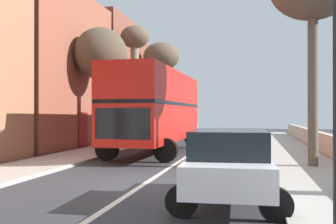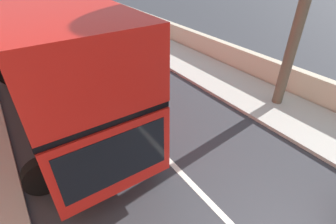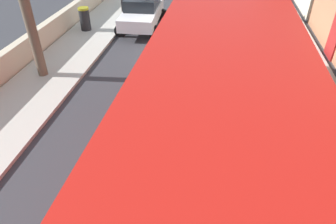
# 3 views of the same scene
# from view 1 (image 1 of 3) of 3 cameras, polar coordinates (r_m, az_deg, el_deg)

# --- Properties ---
(ground_plane) EXTENTS (84.00, 84.00, 0.00)m
(ground_plane) POSITION_cam_1_polar(r_m,az_deg,el_deg) (11.43, -3.13, -10.36)
(ground_plane) COLOR #333338
(road_centre_line) EXTENTS (0.16, 54.00, 0.01)m
(road_centre_line) POSITION_cam_1_polar(r_m,az_deg,el_deg) (11.43, -3.13, -10.34)
(road_centre_line) COLOR silver
(road_centre_line) RESTS_ON ground
(sidewalk_right) EXTENTS (2.60, 60.00, 0.12)m
(sidewalk_right) POSITION_cam_1_polar(r_m,az_deg,el_deg) (11.17, 22.30, -10.26)
(sidewalk_right) COLOR #B2ADA3
(sidewalk_right) RESTS_ON ground
(double_decker_bus) EXTENTS (3.67, 10.26, 4.06)m
(double_decker_bus) POSITION_cam_1_polar(r_m,az_deg,el_deg) (19.45, -1.62, 0.77)
(double_decker_bus) COLOR red
(double_decker_bus) RESTS_ON ground
(parked_car_white_right_1) EXTENTS (2.51, 4.38, 1.65)m
(parked_car_white_right_1) POSITION_cam_1_polar(r_m,az_deg,el_deg) (8.71, 9.03, -7.29)
(parked_car_white_right_1) COLOR silver
(parked_car_white_right_1) RESTS_ON ground
(parked_car_white_left_2) EXTENTS (2.49, 4.09, 1.58)m
(parked_car_white_left_2) POSITION_cam_1_polar(r_m,az_deg,el_deg) (31.39, 2.28, -2.26)
(parked_car_white_left_2) COLOR silver
(parked_car_white_left_2) RESTS_ON ground
(street_tree_left_2) EXTENTS (2.06, 2.06, 8.20)m
(street_tree_left_2) POSITION_cam_1_polar(r_m,az_deg,el_deg) (28.01, -4.94, 8.88)
(street_tree_left_2) COLOR #7A6B56
(street_tree_left_2) RESTS_ON sidewalk_left
(street_tree_left_4) EXTENTS (3.10, 3.10, 7.95)m
(street_tree_left_4) POSITION_cam_1_polar(r_m,az_deg,el_deg) (33.06, -0.97, 7.98)
(street_tree_left_4) COLOR #7A6B56
(street_tree_left_4) RESTS_ON sidewalk_left
(street_tree_left_6) EXTENTS (2.95, 2.95, 6.68)m
(street_tree_left_6) POSITION_cam_1_polar(r_m,az_deg,el_deg) (21.98, -9.95, 8.19)
(street_tree_left_6) COLOR brown
(street_tree_left_6) RESTS_ON sidewalk_left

